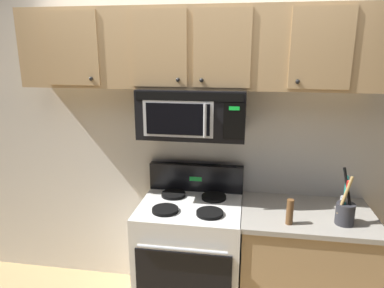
# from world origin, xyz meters

# --- Properties ---
(back_wall) EXTENTS (5.20, 0.10, 2.70)m
(back_wall) POSITION_xyz_m (0.00, 0.79, 1.35)
(back_wall) COLOR silver
(back_wall) RESTS_ON ground_plane
(stove_range) EXTENTS (0.76, 0.69, 1.12)m
(stove_range) POSITION_xyz_m (0.00, 0.42, 0.47)
(stove_range) COLOR white
(stove_range) RESTS_ON ground_plane
(over_range_microwave) EXTENTS (0.76, 0.43, 0.35)m
(over_range_microwave) POSITION_xyz_m (-0.00, 0.54, 1.58)
(over_range_microwave) COLOR black
(upper_cabinets) EXTENTS (2.50, 0.36, 0.55)m
(upper_cabinets) POSITION_xyz_m (-0.00, 0.57, 2.02)
(upper_cabinets) COLOR tan
(counter_segment) EXTENTS (0.93, 0.65, 0.90)m
(counter_segment) POSITION_xyz_m (0.84, 0.43, 0.45)
(counter_segment) COLOR tan
(counter_segment) RESTS_ON ground_plane
(utensil_crock_charcoal) EXTENTS (0.12, 0.12, 0.39)m
(utensil_crock_charcoal) POSITION_xyz_m (1.05, 0.29, 1.00)
(utensil_crock_charcoal) COLOR #2D2D33
(utensil_crock_charcoal) RESTS_ON counter_segment
(salt_shaker) EXTENTS (0.04, 0.04, 0.09)m
(salt_shaker) POSITION_xyz_m (1.10, 0.54, 0.95)
(salt_shaker) COLOR white
(salt_shaker) RESTS_ON counter_segment
(pepper_mill) EXTENTS (0.05, 0.05, 0.17)m
(pepper_mill) POSITION_xyz_m (0.69, 0.23, 0.99)
(pepper_mill) COLOR brown
(pepper_mill) RESTS_ON counter_segment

